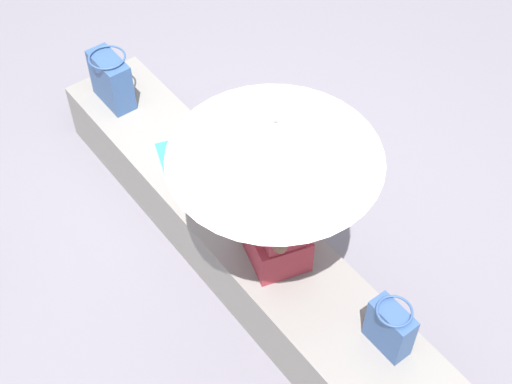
{
  "coord_description": "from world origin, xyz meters",
  "views": [
    {
      "loc": [
        2.06,
        -1.46,
        3.56
      ],
      "look_at": [
        0.16,
        -0.0,
        0.75
      ],
      "focal_mm": 51.65,
      "sensor_mm": 36.0,
      "label": 1
    }
  ],
  "objects_px": {
    "tote_bag_canvas": "(111,79)",
    "magazine": "(177,157)",
    "parasol": "(275,140)",
    "shoulder_bag_spare": "(390,328)",
    "person_seated": "(276,207)",
    "handbag_black": "(221,166)"
  },
  "relations": [
    {
      "from": "tote_bag_canvas",
      "to": "magazine",
      "type": "distance_m",
      "value": 0.68
    },
    {
      "from": "parasol",
      "to": "tote_bag_canvas",
      "type": "distance_m",
      "value": 1.78
    },
    {
      "from": "shoulder_bag_spare",
      "to": "magazine",
      "type": "bearing_deg",
      "value": -175.67
    },
    {
      "from": "person_seated",
      "to": "parasol",
      "type": "height_order",
      "value": "parasol"
    },
    {
      "from": "person_seated",
      "to": "handbag_black",
      "type": "xyz_separation_m",
      "value": [
        -0.57,
        0.07,
        -0.25
      ]
    },
    {
      "from": "parasol",
      "to": "tote_bag_canvas",
      "type": "bearing_deg",
      "value": 179.84
    },
    {
      "from": "parasol",
      "to": "shoulder_bag_spare",
      "type": "distance_m",
      "value": 1.06
    },
    {
      "from": "shoulder_bag_spare",
      "to": "person_seated",
      "type": "bearing_deg",
      "value": -172.33
    },
    {
      "from": "tote_bag_canvas",
      "to": "magazine",
      "type": "height_order",
      "value": "tote_bag_canvas"
    },
    {
      "from": "magazine",
      "to": "handbag_black",
      "type": "bearing_deg",
      "value": 36.39
    },
    {
      "from": "tote_bag_canvas",
      "to": "parasol",
      "type": "bearing_deg",
      "value": -0.16
    },
    {
      "from": "tote_bag_canvas",
      "to": "shoulder_bag_spare",
      "type": "distance_m",
      "value": 2.29
    },
    {
      "from": "person_seated",
      "to": "tote_bag_canvas",
      "type": "height_order",
      "value": "person_seated"
    },
    {
      "from": "person_seated",
      "to": "shoulder_bag_spare",
      "type": "xyz_separation_m",
      "value": [
        0.74,
        0.1,
        -0.24
      ]
    },
    {
      "from": "person_seated",
      "to": "handbag_black",
      "type": "height_order",
      "value": "person_seated"
    },
    {
      "from": "parasol",
      "to": "shoulder_bag_spare",
      "type": "bearing_deg",
      "value": 13.46
    },
    {
      "from": "tote_bag_canvas",
      "to": "shoulder_bag_spare",
      "type": "bearing_deg",
      "value": 3.96
    },
    {
      "from": "parasol",
      "to": "handbag_black",
      "type": "xyz_separation_m",
      "value": [
        -0.63,
        0.14,
        -0.8
      ]
    },
    {
      "from": "shoulder_bag_spare",
      "to": "handbag_black",
      "type": "bearing_deg",
      "value": -178.84
    },
    {
      "from": "magazine",
      "to": "person_seated",
      "type": "bearing_deg",
      "value": 21.09
    },
    {
      "from": "handbag_black",
      "to": "magazine",
      "type": "relative_size",
      "value": 1.03
    },
    {
      "from": "handbag_black",
      "to": "tote_bag_canvas",
      "type": "height_order",
      "value": "tote_bag_canvas"
    }
  ]
}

